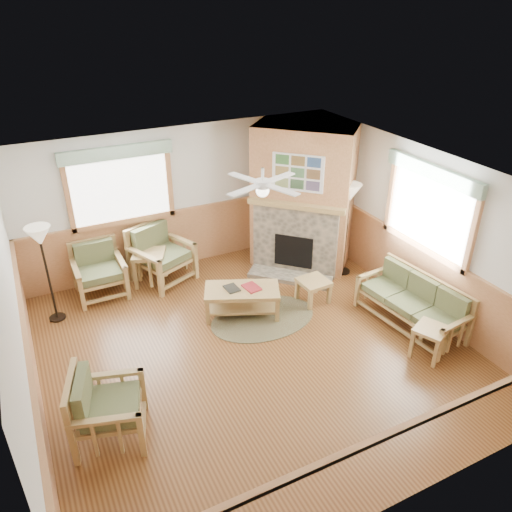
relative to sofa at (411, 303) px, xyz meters
name	(u,v)px	position (x,y,z in m)	size (l,w,h in m)	color
floor	(253,348)	(-2.51, 0.58, -0.42)	(6.00, 6.00, 0.01)	brown
ceiling	(252,178)	(-2.51, 0.58, 2.29)	(6.00, 6.00, 0.01)	white
wall_back	(182,199)	(-2.51, 3.58, 0.94)	(6.00, 0.02, 2.70)	silver
wall_front	(397,418)	(-2.51, -2.42, 0.94)	(6.00, 0.02, 2.70)	silver
wall_left	(19,329)	(-5.51, 0.58, 0.94)	(0.02, 6.00, 2.70)	silver
wall_right	(418,230)	(0.49, 0.58, 0.94)	(0.02, 6.00, 2.70)	silver
wainscot	(253,318)	(-2.51, 0.58, 0.14)	(6.00, 6.00, 1.10)	#AA7145
fireplace	(303,197)	(-0.46, 2.63, 0.94)	(2.20, 2.20, 2.70)	#AA7145
window_back	(114,144)	(-3.61, 3.54, 2.12)	(1.90, 0.16, 1.50)	white
window_right	(438,163)	(0.45, 0.38, 2.12)	(0.16, 1.90, 1.50)	white
ceiling_fan	(263,171)	(-2.21, 0.88, 2.25)	(1.24, 1.24, 0.36)	white
sofa	(411,303)	(0.00, 0.00, 0.00)	(0.73, 1.78, 0.82)	#A3834C
armchair_back_left	(99,271)	(-4.24, 3.13, 0.05)	(0.83, 0.83, 0.93)	#A3834C
armchair_back_right	(162,255)	(-3.11, 3.13, 0.11)	(0.92, 0.92, 1.03)	#A3834C
armchair_left	(109,406)	(-4.76, -0.14, 0.05)	(0.82, 0.82, 0.92)	#A3834C
coffee_table	(242,301)	(-2.27, 1.48, -0.17)	(1.21, 0.61, 0.48)	#A3834C
end_table_chairs	(150,268)	(-3.35, 3.13, -0.10)	(0.56, 0.53, 0.62)	#A3834C
end_table_sofa	(429,342)	(-0.28, -0.72, -0.16)	(0.44, 0.43, 0.50)	#A3834C
footstool	(313,291)	(-1.01, 1.28, -0.20)	(0.48, 0.48, 0.42)	#A3834C
braided_rug	(263,318)	(-2.02, 1.20, -0.40)	(1.78, 1.78, 0.01)	brown
floor_lamp_left	(48,275)	(-5.06, 2.71, 0.43)	(0.38, 0.38, 1.67)	black
floor_lamp_right	(346,230)	(0.04, 1.87, 0.48)	(0.41, 0.41, 1.79)	black
book_red	(252,287)	(-2.12, 1.43, 0.10)	(0.22, 0.30, 0.03)	maroon
book_dark	(232,288)	(-2.42, 1.55, 0.10)	(0.20, 0.27, 0.03)	black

